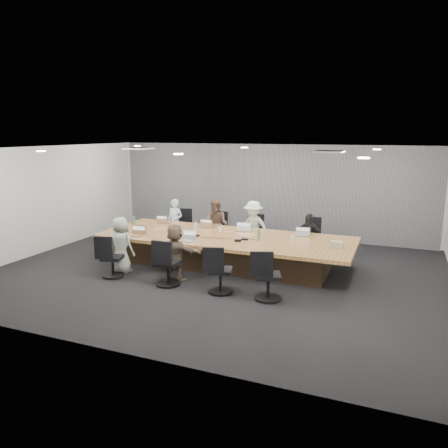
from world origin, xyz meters
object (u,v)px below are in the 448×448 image
at_px(conference_table, 226,250).
at_px(laptop_0, 165,223).
at_px(chair_2, 257,237).
at_px(stapler, 238,241).
at_px(chair_4, 113,261).
at_px(person_2, 253,227).
at_px(chair_7, 268,280).
at_px(chair_1, 221,233).
at_px(person_4, 121,245).
at_px(chair_5, 168,267).
at_px(person_5, 175,252).
at_px(chair_3, 311,241).
at_px(laptop_2, 246,230).
at_px(chair_0, 181,230).
at_px(laptop_3, 304,235).
at_px(snack_packet, 338,246).
at_px(bottle_green_right, 259,234).
at_px(bottle_green_left, 134,221).
at_px(laptop_1, 208,226).
at_px(chair_6, 220,274).
at_px(mug_brown, 143,227).
at_px(person_1, 216,225).
at_px(canvas_bag, 337,244).
at_px(laptop_5, 187,241).
at_px(person_0, 175,222).
at_px(person_3, 309,236).
at_px(laptop_4, 135,235).
at_px(bottle_clear, 196,226).

xyz_separation_m(conference_table, laptop_0, (-2.09, 0.80, 0.35)).
xyz_separation_m(chair_2, stapler, (0.22, -2.12, 0.40)).
xyz_separation_m(chair_4, person_2, (2.26, 3.05, 0.33)).
bearing_deg(chair_7, person_2, 93.63).
xyz_separation_m(chair_1, person_4, (-1.20, -3.05, 0.28)).
bearing_deg(chair_5, person_5, 88.04).
height_order(chair_3, laptop_2, chair_3).
xyz_separation_m(chair_0, chair_1, (1.28, 0.00, 0.00)).
bearing_deg(laptop_3, chair_5, 43.61).
bearing_deg(stapler, snack_packet, -5.67).
bearing_deg(bottle_green_right, bottle_green_left, 177.71).
bearing_deg(chair_2, laptop_1, 56.54).
relative_size(chair_6, laptop_2, 2.17).
bearing_deg(stapler, mug_brown, 157.04).
bearing_deg(person_2, person_1, -168.63).
bearing_deg(chair_3, canvas_bag, 116.36).
distance_m(chair_2, person_1, 1.16).
bearing_deg(bottle_green_left, chair_6, -29.72).
height_order(conference_table, chair_1, conference_table).
height_order(laptop_5, stapler, stapler).
relative_size(person_0, laptop_1, 3.88).
bearing_deg(person_3, person_0, -171.04).
distance_m(chair_3, chair_7, 3.40).
xyz_separation_m(laptop_1, laptop_2, (1.05, 0.00, 0.00)).
xyz_separation_m(person_5, laptop_5, (-0.00, 0.55, 0.12)).
xyz_separation_m(person_5, snack_packet, (3.24, 1.35, 0.13)).
distance_m(conference_table, person_4, 2.44).
bearing_deg(mug_brown, laptop_1, 33.01).
xyz_separation_m(laptop_0, bottle_green_left, (-0.56, -0.66, 0.12)).
xyz_separation_m(chair_0, chair_2, (2.33, 0.00, 0.00)).
height_order(laptop_4, bottle_clear, bottle_clear).
height_order(chair_5, stapler, chair_5).
bearing_deg(chair_6, snack_packet, 23.65).
distance_m(laptop_3, laptop_4, 4.06).
height_order(person_3, canvas_bag, person_3).
bearing_deg(stapler, person_3, 38.02).
bearing_deg(chair_2, person_5, 90.14).
relative_size(chair_0, laptop_0, 2.41).
relative_size(laptop_4, bottle_clear, 1.48).
xyz_separation_m(laptop_0, laptop_5, (1.46, -1.60, 0.00)).
bearing_deg(laptop_5, chair_6, -35.75).
xyz_separation_m(chair_3, bottle_green_left, (-4.37, -1.56, 0.49)).
relative_size(chair_2, bottle_green_left, 2.74).
relative_size(chair_3, mug_brown, 6.30).
relative_size(laptop_1, bottle_green_right, 1.43).
height_order(laptop_4, bottle_green_left, bottle_green_left).
xyz_separation_m(chair_2, laptop_3, (1.47, -0.90, 0.38)).
bearing_deg(bottle_green_left, laptop_4, -55.76).
bearing_deg(person_1, mug_brown, -129.29).
relative_size(laptop_3, person_4, 0.26).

